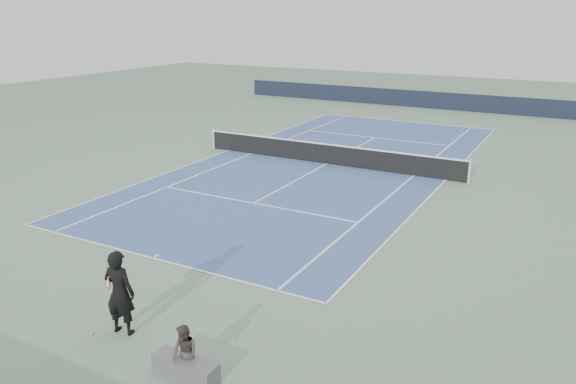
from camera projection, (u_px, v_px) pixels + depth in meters
The scene contains 7 objects.
ground at pixel (327, 164), 25.97m from camera, with size 80.00×80.00×0.00m, color slate.
court_surface at pixel (327, 164), 25.97m from camera, with size 10.97×23.77×0.01m, color #3C578E.
tennis_net at pixel (327, 153), 25.82m from camera, with size 12.90×0.10×1.07m.
windscreen_far at pixel (431, 100), 40.73m from camera, with size 30.00×0.25×1.20m, color black.
tennis_player at pixel (120, 292), 12.07m from camera, with size 0.86×0.64×1.95m.
tennis_ball at pixel (92, 333), 12.24m from camera, with size 0.07×0.07×0.07m, color #CAD92C.
spectator_bench at pixel (185, 361), 10.68m from camera, with size 1.41×0.78×1.15m.
Camera 1 is at (10.45, -22.91, 6.74)m, focal length 35.00 mm.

